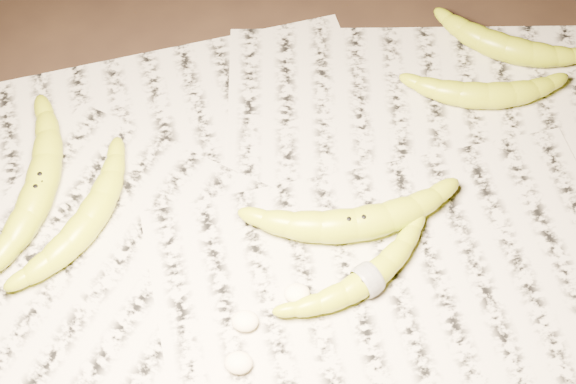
{
  "coord_description": "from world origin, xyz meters",
  "views": [
    {
      "loc": [
        -0.0,
        -0.5,
        0.85
      ],
      "look_at": [
        -0.02,
        -0.01,
        0.05
      ],
      "focal_mm": 50.0,
      "sensor_mm": 36.0,
      "label": 1
    }
  ],
  "objects_px": {
    "banana_left_a": "(39,187)",
    "banana_center": "(355,223)",
    "banana_taped": "(368,278)",
    "banana_upper_b": "(506,46)",
    "banana_upper_a": "(486,94)",
    "banana_left_b": "(87,220)"
  },
  "relations": [
    {
      "from": "banana_center",
      "to": "banana_upper_a",
      "type": "bearing_deg",
      "value": 38.14
    },
    {
      "from": "banana_taped",
      "to": "banana_upper_a",
      "type": "distance_m",
      "value": 0.31
    },
    {
      "from": "banana_center",
      "to": "banana_upper_a",
      "type": "relative_size",
      "value": 1.22
    },
    {
      "from": "banana_taped",
      "to": "banana_upper_b",
      "type": "bearing_deg",
      "value": 22.88
    },
    {
      "from": "banana_center",
      "to": "banana_left_a",
      "type": "bearing_deg",
      "value": 163.36
    },
    {
      "from": "banana_left_a",
      "to": "banana_taped",
      "type": "distance_m",
      "value": 0.41
    },
    {
      "from": "banana_upper_a",
      "to": "banana_taped",
      "type": "bearing_deg",
      "value": -122.28
    },
    {
      "from": "banana_left_a",
      "to": "banana_center",
      "type": "bearing_deg",
      "value": -90.24
    },
    {
      "from": "banana_left_b",
      "to": "banana_upper_a",
      "type": "xyz_separation_m",
      "value": [
        0.49,
        0.2,
        -0.0
      ]
    },
    {
      "from": "banana_center",
      "to": "banana_taped",
      "type": "relative_size",
      "value": 1.19
    },
    {
      "from": "banana_upper_a",
      "to": "banana_upper_b",
      "type": "bearing_deg",
      "value": 65.47
    },
    {
      "from": "banana_center",
      "to": "banana_taped",
      "type": "bearing_deg",
      "value": -89.57
    },
    {
      "from": "banana_left_a",
      "to": "banana_center",
      "type": "distance_m",
      "value": 0.38
    },
    {
      "from": "banana_left_a",
      "to": "banana_upper_b",
      "type": "height_order",
      "value": "banana_left_a"
    },
    {
      "from": "banana_taped",
      "to": "banana_upper_a",
      "type": "xyz_separation_m",
      "value": [
        0.16,
        0.27,
        0.0
      ]
    },
    {
      "from": "banana_left_b",
      "to": "banana_center",
      "type": "distance_m",
      "value": 0.32
    },
    {
      "from": "banana_taped",
      "to": "banana_upper_a",
      "type": "relative_size",
      "value": 1.02
    },
    {
      "from": "banana_taped",
      "to": "banana_upper_b",
      "type": "height_order",
      "value": "banana_upper_b"
    },
    {
      "from": "banana_taped",
      "to": "banana_left_a",
      "type": "bearing_deg",
      "value": 126.68
    },
    {
      "from": "banana_left_a",
      "to": "banana_left_b",
      "type": "bearing_deg",
      "value": -117.81
    },
    {
      "from": "banana_left_a",
      "to": "banana_center",
      "type": "xyz_separation_m",
      "value": [
        0.38,
        -0.04,
        0.0
      ]
    },
    {
      "from": "banana_left_b",
      "to": "banana_taped",
      "type": "distance_m",
      "value": 0.34
    }
  ]
}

